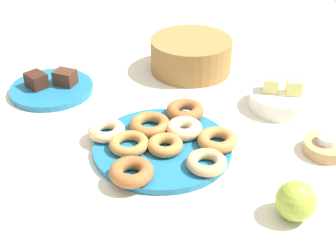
% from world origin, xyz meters
% --- Properties ---
extents(ground_plane, '(2.40, 2.40, 0.00)m').
position_xyz_m(ground_plane, '(0.00, 0.00, 0.00)').
color(ground_plane, beige).
extents(donut_plate, '(0.30, 0.30, 0.02)m').
position_xyz_m(donut_plate, '(0.00, 0.00, 0.01)').
color(donut_plate, '#1E6B93').
rests_on(donut_plate, ground_plane).
extents(donut_0, '(0.10, 0.10, 0.02)m').
position_xyz_m(donut_0, '(0.01, -0.02, 0.03)').
color(donut_0, '#BC7A3D').
rests_on(donut_0, donut_plate).
extents(donut_1, '(0.12, 0.12, 0.03)m').
position_xyz_m(donut_1, '(-0.13, -0.02, 0.03)').
color(donut_1, '#EABC84').
rests_on(donut_1, donut_plate).
extents(donut_2, '(0.10, 0.10, 0.02)m').
position_xyz_m(donut_2, '(0.11, -0.04, 0.03)').
color(donut_2, tan).
rests_on(donut_2, donut_plate).
extents(donut_3, '(0.12, 0.12, 0.03)m').
position_xyz_m(donut_3, '(-0.01, -0.13, 0.03)').
color(donut_3, '#995B2D').
rests_on(donut_3, donut_plate).
extents(donut_4, '(0.12, 0.12, 0.03)m').
position_xyz_m(donut_4, '(-0.05, 0.04, 0.03)').
color(donut_4, '#AD6B33').
rests_on(donut_4, donut_plate).
extents(donut_5, '(0.09, 0.09, 0.02)m').
position_xyz_m(donut_5, '(-0.06, -0.04, 0.03)').
color(donut_5, '#BC7A3D').
rests_on(donut_5, donut_plate).
extents(donut_6, '(0.12, 0.12, 0.03)m').
position_xyz_m(donut_6, '(-0.00, 0.13, 0.03)').
color(donut_6, '#995B2D').
rests_on(donut_6, donut_plate).
extents(donut_7, '(0.12, 0.12, 0.03)m').
position_xyz_m(donut_7, '(0.11, 0.05, 0.03)').
color(donut_7, '#BC7A3D').
rests_on(donut_7, donut_plate).
extents(donut_8, '(0.11, 0.11, 0.03)m').
position_xyz_m(donut_8, '(0.03, 0.06, 0.03)').
color(donut_8, '#EABC84').
rests_on(donut_8, donut_plate).
extents(cake_plate, '(0.22, 0.22, 0.02)m').
position_xyz_m(cake_plate, '(-0.38, 0.12, 0.01)').
color(cake_plate, '#1E6B93').
rests_on(cake_plate, ground_plane).
extents(brownie_near, '(0.07, 0.06, 0.04)m').
position_xyz_m(brownie_near, '(-0.41, 0.11, 0.04)').
color(brownie_near, '#381E14').
rests_on(brownie_near, cake_plate).
extents(brownie_far, '(0.05, 0.04, 0.04)m').
position_xyz_m(brownie_far, '(-0.35, 0.15, 0.04)').
color(brownie_far, '#472819').
rests_on(brownie_far, cake_plate).
extents(candle_holder, '(0.10, 0.10, 0.03)m').
position_xyz_m(candle_holder, '(0.33, 0.14, 0.01)').
color(candle_holder, tan).
rests_on(candle_holder, ground_plane).
extents(tealight, '(0.04, 0.04, 0.01)m').
position_xyz_m(tealight, '(0.33, 0.14, 0.03)').
color(tealight, silver).
rests_on(tealight, candle_holder).
extents(basket, '(0.24, 0.24, 0.09)m').
position_xyz_m(basket, '(-0.09, 0.39, 0.05)').
color(basket, olive).
rests_on(basket, ground_plane).
extents(fruit_bowl, '(0.15, 0.15, 0.04)m').
position_xyz_m(fruit_bowl, '(0.19, 0.29, 0.02)').
color(fruit_bowl, silver).
rests_on(fruit_bowl, ground_plane).
extents(melon_chunk_left, '(0.04, 0.04, 0.04)m').
position_xyz_m(melon_chunk_left, '(0.17, 0.29, 0.06)').
color(melon_chunk_left, '#DBD67A').
rests_on(melon_chunk_left, fruit_bowl).
extents(melon_chunk_right, '(0.05, 0.05, 0.04)m').
position_xyz_m(melon_chunk_right, '(0.22, 0.30, 0.06)').
color(melon_chunk_right, '#DBD67A').
rests_on(melon_chunk_right, fruit_bowl).
extents(apple, '(0.07, 0.07, 0.07)m').
position_xyz_m(apple, '(0.30, -0.09, 0.04)').
color(apple, '#93AD38').
rests_on(apple, ground_plane).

